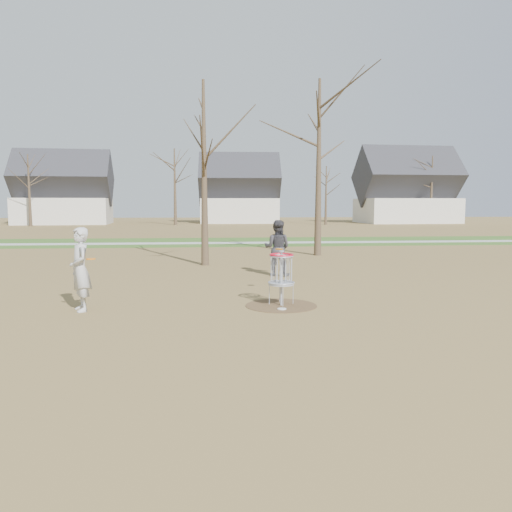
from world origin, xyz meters
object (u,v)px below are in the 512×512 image
(disc_grounded, at_px, (282,309))
(disc_golf_basket, at_px, (281,270))
(player_throwing, at_px, (277,248))
(player_standing, at_px, (80,269))

(disc_grounded, height_order, disc_golf_basket, disc_golf_basket)
(player_throwing, bearing_deg, player_standing, 65.71)
(disc_grounded, bearing_deg, player_throwing, 83.62)
(player_standing, height_order, disc_golf_basket, player_standing)
(player_throwing, distance_m, disc_grounded, 5.81)
(disc_golf_basket, bearing_deg, player_throwing, 83.59)
(player_throwing, relative_size, disc_golf_basket, 1.46)
(player_throwing, height_order, disc_grounded, player_throwing)
(player_throwing, relative_size, disc_grounded, 8.97)
(disc_grounded, xyz_separation_m, disc_golf_basket, (0.05, 0.47, 0.89))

